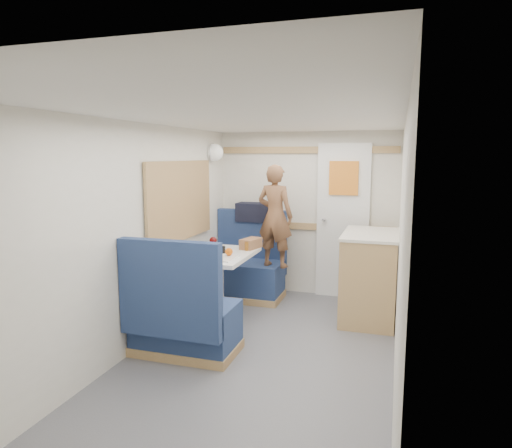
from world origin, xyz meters
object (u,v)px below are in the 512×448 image
(tumbler_left, at_px, (191,251))
(person, at_px, (275,216))
(dinette_table, at_px, (220,268))
(galley_counter, at_px, (369,275))
(cheese_block, at_px, (206,255))
(duffel_bag, at_px, (256,212))
(dome_light, at_px, (215,152))
(beer_glass, at_px, (248,246))
(bench_near, at_px, (183,322))
(pepper_grinder, at_px, (224,250))
(orange_fruit, at_px, (229,252))
(salt_grinder, at_px, (211,249))
(bread_loaf, at_px, (251,243))
(wine_glass, at_px, (213,241))
(bench_far, at_px, (247,273))
(tray, at_px, (223,258))

(tumbler_left, bearing_deg, person, 55.45)
(dinette_table, height_order, galley_counter, galley_counter)
(cheese_block, xyz_separation_m, tumbler_left, (-0.19, 0.07, 0.02))
(dinette_table, distance_m, duffel_bag, 1.21)
(dome_light, distance_m, galley_counter, 2.28)
(cheese_block, bearing_deg, beer_glass, 62.81)
(duffel_bag, bearing_deg, beer_glass, -78.11)
(bench_near, relative_size, pepper_grinder, 11.61)
(dome_light, bearing_deg, bench_near, -77.18)
(orange_fruit, relative_size, beer_glass, 0.80)
(bench_near, relative_size, galley_counter, 1.14)
(salt_grinder, bearing_deg, bread_loaf, 50.07)
(person, bearing_deg, wine_glass, 67.28)
(pepper_grinder, bearing_deg, bench_far, 93.87)
(person, bearing_deg, bench_near, 87.15)
(dome_light, distance_m, tray, 1.56)
(orange_fruit, bearing_deg, tumbler_left, -170.32)
(bread_loaf, bearing_deg, pepper_grinder, -112.89)
(duffel_bag, bearing_deg, tumbler_left, -101.05)
(bench_near, bearing_deg, dinette_table, 90.00)
(bench_far, relative_size, salt_grinder, 11.79)
(wine_glass, height_order, pepper_grinder, wine_glass)
(dome_light, height_order, tumbler_left, dome_light)
(wine_glass, bearing_deg, dinette_table, -4.46)
(bench_far, distance_m, person, 0.85)
(person, xyz_separation_m, wine_glass, (-0.47, -0.70, -0.19))
(wine_glass, distance_m, pepper_grinder, 0.16)
(dome_light, relative_size, duffel_bag, 0.42)
(bench_far, height_order, tray, bench_far)
(pepper_grinder, height_order, bread_loaf, bread_loaf)
(wine_glass, height_order, salt_grinder, wine_glass)
(bread_loaf, bearing_deg, bench_near, -100.58)
(tray, bearing_deg, wine_glass, 131.92)
(bench_far, relative_size, wine_glass, 6.25)
(bench_near, xyz_separation_m, orange_fruit, (0.15, 0.73, 0.48))
(cheese_block, bearing_deg, tumbler_left, 159.93)
(beer_glass, bearing_deg, duffel_bag, 101.45)
(wine_glass, bearing_deg, beer_glass, 36.47)
(tray, height_order, salt_grinder, salt_grinder)
(dome_light, relative_size, pepper_grinder, 2.21)
(cheese_block, bearing_deg, wine_glass, 98.54)
(galley_counter, height_order, bread_loaf, galley_counter)
(bench_near, height_order, galley_counter, bench_near)
(duffel_bag, bearing_deg, pepper_grinder, -88.69)
(dinette_table, height_order, wine_glass, wine_glass)
(dinette_table, distance_m, salt_grinder, 0.22)
(dinette_table, height_order, salt_grinder, salt_grinder)
(person, height_order, salt_grinder, person)
(galley_counter, bearing_deg, tray, -150.51)
(galley_counter, relative_size, duffel_bag, 1.92)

